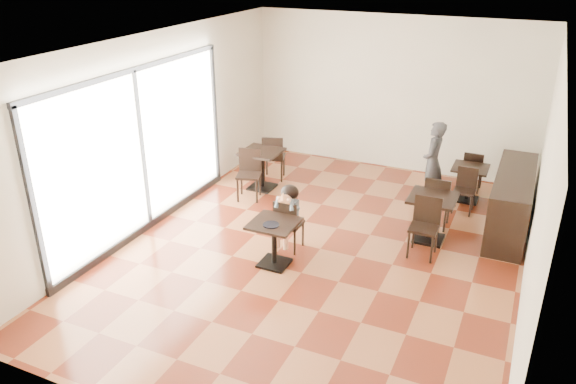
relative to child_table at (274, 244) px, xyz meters
The scene contains 23 objects.
floor 0.93m from the child_table, 57.14° to the left, with size 6.00×8.00×0.01m, color brown.
ceiling 2.97m from the child_table, 57.14° to the left, with size 6.00×8.00×0.01m, color white.
wall_back 4.91m from the child_table, 84.34° to the left, with size 6.00×0.01×3.20m, color beige.
wall_front 3.53m from the child_table, 81.87° to the right, with size 6.00×0.01×3.20m, color beige.
wall_left 2.91m from the child_table, 164.03° to the left, with size 0.01×8.00×3.20m, color beige.
wall_right 3.75m from the child_table, 11.80° to the left, with size 0.01×8.00×3.20m, color beige.
storefront_window 2.72m from the child_table, behind, with size 0.04×4.50×2.60m, color white.
child_table is the anchor object (origin of this frame).
child_chair 0.55m from the child_table, 90.00° to the left, with size 0.39×0.39×0.86m, color black, non-canonical shape.
child 0.58m from the child_table, 90.00° to the left, with size 0.39×0.54×1.08m, color gray, non-canonical shape.
plate 0.38m from the child_table, 90.00° to the right, with size 0.24×0.24×0.01m, color black.
pizza_slice 0.68m from the child_table, 90.00° to the left, with size 0.25×0.19×0.06m, color #E8D180, non-canonical shape.
adult_patron 3.72m from the child_table, 63.26° to the left, with size 0.56×0.37×1.54m, color #353539.
cafe_table_mid 2.63m from the child_table, 41.50° to the left, with size 0.74×0.74×0.78m, color black, non-canonical shape.
cafe_table_left 2.92m from the child_table, 120.47° to the left, with size 0.74×0.74×0.78m, color black, non-canonical shape.
cafe_table_back 4.28m from the child_table, 57.28° to the left, with size 0.64×0.64×0.67m, color black, non-canonical shape.
chair_mid_a 3.03m from the child_table, 49.32° to the left, with size 0.42×0.42×0.93m, color black, non-canonical shape.
chair_mid_b 2.31m from the child_table, 31.21° to the left, with size 0.42×0.42×0.93m, color black, non-canonical shape.
chair_left_a 3.41m from the child_table, 115.78° to the left, with size 0.42×0.42×0.94m, color black, non-canonical shape.
chair_left_b 2.47m from the child_table, 126.97° to the left, with size 0.42×0.42×0.94m, color black, non-canonical shape.
chair_back_a 4.75m from the child_table, 60.87° to the left, with size 0.36×0.36×0.81m, color black, non-canonical shape.
chair_back_b 3.83m from the child_table, 52.83° to the left, with size 0.36×0.36×0.81m, color black, non-canonical shape.
service_counter 4.14m from the child_table, 41.15° to the left, with size 0.60×2.40×1.00m, color black.
Camera 1 is at (2.76, -7.33, 4.48)m, focal length 35.00 mm.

